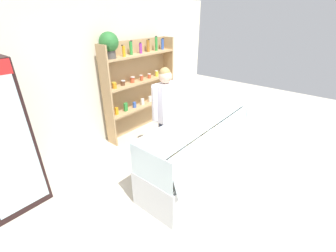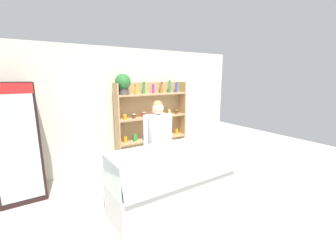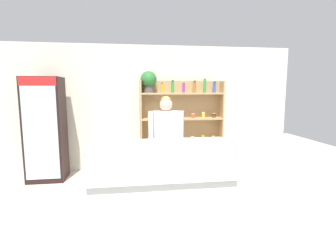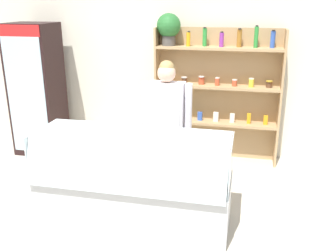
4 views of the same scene
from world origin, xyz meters
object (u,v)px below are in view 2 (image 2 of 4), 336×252
shelving_unit (146,113)px  shop_clerk (158,136)px  deli_display_case (173,188)px  drinks_fridge (17,143)px

shelving_unit → shop_clerk: size_ratio=1.30×
shelving_unit → deli_display_case: size_ratio=1.04×
drinks_fridge → deli_display_case: size_ratio=0.97×
drinks_fridge → deli_display_case: (2.03, -1.64, -0.68)m
drinks_fridge → deli_display_case: bearing=-39.0°
drinks_fridge → shop_clerk: bearing=-21.1°
deli_display_case → shop_clerk: (0.20, 0.78, 0.66)m
shelving_unit → shop_clerk: (-0.36, -1.15, -0.26)m
shelving_unit → drinks_fridge: bearing=-173.7°
drinks_fridge → shop_clerk: (2.22, -0.86, -0.02)m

